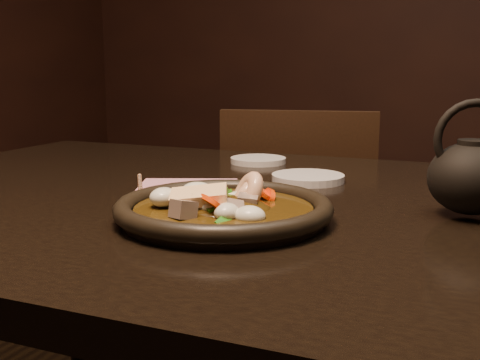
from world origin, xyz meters
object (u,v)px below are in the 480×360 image
at_px(chair, 300,251).
at_px(teapot, 472,174).
at_px(plate, 224,210).
at_px(table, 309,254).

bearing_deg(chair, teapot, 111.04).
bearing_deg(teapot, plate, -173.83).
bearing_deg(teapot, table, 160.72).
height_order(table, plate, plate).
xyz_separation_m(table, teapot, (0.22, 0.01, 0.13)).
relative_size(chair, teapot, 5.58).
xyz_separation_m(plate, teapot, (0.29, 0.15, 0.04)).
relative_size(table, plate, 5.73).
bearing_deg(chair, table, 95.87).
bearing_deg(chair, plate, 87.98).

